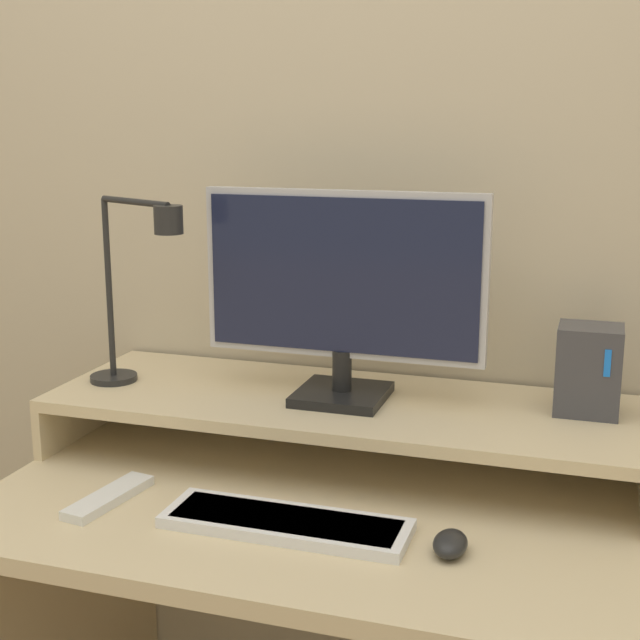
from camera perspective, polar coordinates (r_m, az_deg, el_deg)
The scene contains 9 objects.
wall_back at distance 1.80m, azimuth 3.57°, elevation 10.21°, with size 6.00×0.05×2.50m.
desk at distance 1.65m, azimuth -0.36°, elevation -17.71°, with size 1.09×0.71×0.71m.
monitor_shelf at distance 1.66m, azimuth 1.43°, elevation -5.66°, with size 1.09×0.38×0.12m.
monitor at distance 1.60m, azimuth 1.36°, elevation 2.07°, with size 0.52×0.17×0.38m.
desk_lamp at distance 1.69m, azimuth -11.65°, elevation 2.26°, with size 0.25×0.15×0.37m.
router_dock at distance 1.63m, azimuth 16.81°, elevation -3.07°, with size 0.11×0.10×0.16m.
keyboard at distance 1.42m, azimuth -2.27°, elevation -12.82°, with size 0.39×0.12×0.02m.
mouse at distance 1.36m, azimuth 8.34°, elevation -13.98°, with size 0.05×0.08×0.03m.
remote_control at distance 1.55m, azimuth -13.36°, elevation -10.98°, with size 0.08×0.19×0.02m.
Camera 1 is at (0.44, -0.99, 1.33)m, focal length 50.00 mm.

